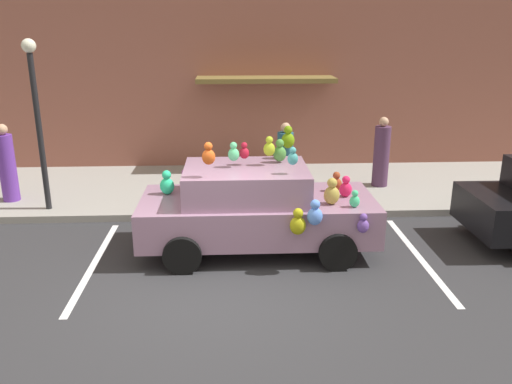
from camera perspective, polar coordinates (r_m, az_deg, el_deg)
The scene contains 11 objects.
ground_plane at distance 8.36m, azimuth -5.14°, elevation -10.38°, with size 60.00×60.00×0.00m, color #2D2D30.
sidewalk at distance 12.96m, azimuth -4.34°, elevation 0.37°, with size 24.00×4.00×0.15m, color gray.
storefront_building at distance 14.54m, azimuth -4.37°, elevation 14.77°, with size 24.00×1.25×6.40m.
parking_stripe_front at distance 9.81m, azimuth 17.20°, elevation -6.70°, with size 0.12×3.60×0.01m, color silver.
parking_stripe_rear at distance 9.54m, azimuth -17.09°, elevation -7.40°, with size 0.12×3.60×0.01m, color silver.
plush_covered_car at distance 9.40m, azimuth -0.08°, elevation -1.66°, with size 4.14×2.12×2.16m.
teddy_bear_on_sidewalk at distance 11.56m, azimuth -0.06°, elevation 0.44°, with size 0.39×0.32×0.74m.
street_lamp_post at distance 11.66m, azimuth -22.66°, elevation 8.50°, with size 0.28×0.28×3.51m.
pedestrian_near_shopfront at distance 12.84m, azimuth -25.31°, elevation 2.59°, with size 0.36×0.36×1.73m.
pedestrian_walking_past at distance 13.08m, azimuth 13.40°, elevation 3.95°, with size 0.38×0.38×1.68m.
pedestrian_by_lamp at distance 11.66m, azimuth 3.15°, elevation 2.95°, with size 0.35×0.35×1.75m.
Camera 1 is at (0.38, -7.37, 3.92)m, focal length 37.00 mm.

